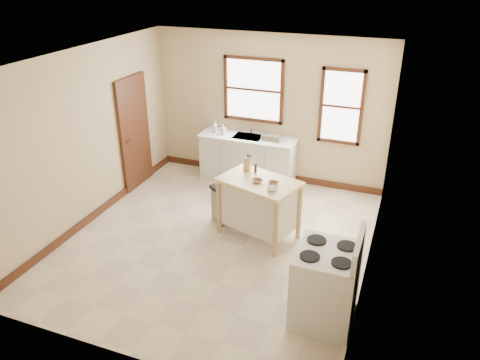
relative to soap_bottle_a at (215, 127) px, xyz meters
name	(u,v)px	position (x,y,z in m)	size (l,w,h in m)	color
floor	(218,240)	(0.98, -2.19, -1.04)	(5.00, 5.00, 0.00)	beige
ceiling	(213,59)	(0.98, -2.19, 1.76)	(5.00, 5.00, 0.00)	white
wall_back	(269,109)	(0.98, 0.31, 0.36)	(4.50, 0.04, 2.80)	tan
wall_left	(86,138)	(-1.27, -2.19, 0.36)	(0.04, 5.00, 2.80)	tan
wall_right	(377,182)	(3.23, -2.19, 0.36)	(0.04, 5.00, 2.80)	tan
window_main	(253,90)	(0.68, 0.29, 0.71)	(1.17, 0.06, 1.22)	black
window_side	(341,107)	(2.33, 0.29, 0.56)	(0.77, 0.06, 1.37)	black
door_left	(135,133)	(-1.23, -0.89, 0.01)	(0.06, 0.90, 2.10)	black
baseboard_back	(266,174)	(0.98, 0.28, -0.98)	(4.50, 0.04, 0.12)	black
baseboard_left	(98,212)	(-1.24, -2.19, -0.98)	(0.04, 5.00, 0.12)	black
sink_counter	(248,159)	(0.68, 0.01, -0.58)	(1.86, 0.62, 0.92)	beige
faucet	(251,128)	(0.68, 0.19, -0.01)	(0.03, 0.03, 0.22)	silver
soap_bottle_a	(215,127)	(0.00, 0.00, 0.00)	(0.09, 0.09, 0.23)	#B2B2B2
soap_bottle_b	(223,129)	(0.19, -0.04, -0.02)	(0.09, 0.09, 0.19)	#B2B2B2
dish_rack	(272,138)	(1.16, -0.02, -0.07)	(0.36, 0.27, 0.09)	silver
kitchen_island	(259,208)	(1.52, -1.81, -0.55)	(1.17, 0.75, 0.96)	#EDD28B
knife_block	(247,164)	(1.22, -1.52, 0.03)	(0.10, 0.10, 0.20)	tan
pepper_grinder	(256,168)	(1.37, -1.55, 0.00)	(0.04, 0.04, 0.15)	#3C1910
bowl_a	(257,181)	(1.51, -1.87, -0.06)	(0.15, 0.15, 0.04)	brown
bowl_b	(273,183)	(1.75, -1.87, -0.06)	(0.16, 0.16, 0.04)	brown
bowl_c	(272,189)	(1.79, -2.05, -0.05)	(0.16, 0.16, 0.05)	silver
trash_bin	(222,204)	(0.83, -1.63, -0.71)	(0.34, 0.29, 0.66)	slate
gas_stove	(326,276)	(2.86, -3.31, -0.42)	(0.77, 0.79, 1.23)	silver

